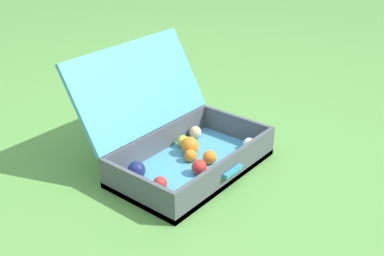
% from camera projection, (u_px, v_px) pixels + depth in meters
% --- Properties ---
extents(ground_plane, '(16.00, 16.00, 0.00)m').
position_uv_depth(ground_plane, '(193.00, 176.00, 2.04)').
color(ground_plane, '#569342').
extents(open_suitcase, '(0.68, 0.63, 0.48)m').
position_uv_depth(open_suitcase, '(177.00, 140.00, 2.08)').
color(open_suitcase, '#4799C6').
rests_on(open_suitcase, ground).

